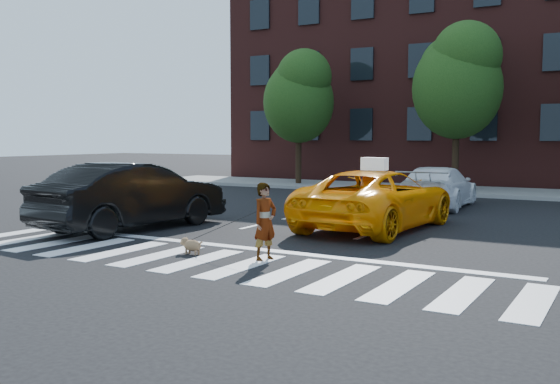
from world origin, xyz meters
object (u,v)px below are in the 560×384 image
Objects in this scene: woman at (265,222)px; black_sedan at (133,196)px; tree_left at (299,93)px; tree_mid at (458,77)px; taxi at (377,199)px; white_suv at (438,187)px; dog at (191,245)px.

black_sedan is at bearing 86.00° from woman.
tree_mid is at bearing -0.00° from tree_left.
taxi is 1.15× the size of white_suv.
white_suv is at bearing 13.49° from woman.
tree_mid is 12.41× the size of dog.
tree_left reaches higher than dog.
woman is (8.03, -16.28, -3.69)m from tree_left.
taxi is at bearing 11.43° from woman.
taxi is at bearing 86.61° from white_suv.
dog is at bearing 76.32° from white_suv.
tree_mid is 12.04m from taxi.
tree_left is 4.34× the size of woman.
taxi reaches higher than woman.
tree_left is at bearing 41.57° from woman.
tree_mid is 17.19m from dog.
tree_left is 1.25× the size of black_sedan.
woman is at bearing -63.75° from tree_left.
tree_mid is 1.29× the size of taxi.
tree_left is at bearing -72.26° from black_sedan.
tree_left is at bearing -37.47° from white_suv.
taxi is at bearing -53.46° from tree_left.
white_suv is at bearing -86.49° from taxi.
black_sedan is (2.94, -14.50, -3.58)m from tree_left.
tree_left reaches higher than white_suv.
woman is 1.74m from dog.
black_sedan reaches higher than white_suv.
black_sedan is 3.47× the size of woman.
taxi is 5.00m from woman.
black_sedan is at bearing 151.97° from dog.
tree_left is at bearing 180.00° from tree_mid.
black_sedan reaches higher than taxi.
taxi is 6.30m from black_sedan.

